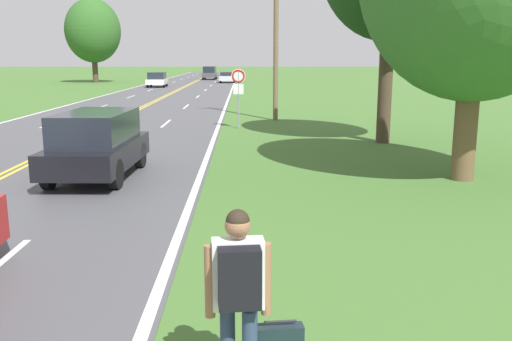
{
  "coord_description": "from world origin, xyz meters",
  "views": [
    {
      "loc": [
        6.25,
        0.32,
        2.99
      ],
      "look_at": [
        6.46,
        9.61,
        1.06
      ],
      "focal_mm": 38.0,
      "sensor_mm": 36.0,
      "label": 1
    }
  ],
  "objects_px": {
    "car_dark_grey_suv_receding": "(210,73)",
    "tree_mid_treeline": "(93,31)",
    "traffic_sign": "(238,84)",
    "car_black_van_approaching": "(97,143)",
    "hitchhiker_person": "(239,285)",
    "car_white_hatchback_mid_near": "(157,79)",
    "car_silver_hatchback_mid_far": "(227,77)"
  },
  "relations": [
    {
      "from": "tree_mid_treeline",
      "to": "car_black_van_approaching",
      "type": "xyz_separation_m",
      "value": [
        14.85,
        -55.69,
        -5.41
      ]
    },
    {
      "from": "traffic_sign",
      "to": "car_silver_hatchback_mid_far",
      "type": "distance_m",
      "value": 44.95
    },
    {
      "from": "hitchhiker_person",
      "to": "car_dark_grey_suv_receding",
      "type": "bearing_deg",
      "value": -1.04
    },
    {
      "from": "hitchhiker_person",
      "to": "car_dark_grey_suv_receding",
      "type": "distance_m",
      "value": 74.36
    },
    {
      "from": "car_black_van_approaching",
      "to": "car_silver_hatchback_mid_far",
      "type": "bearing_deg",
      "value": -179.76
    },
    {
      "from": "car_black_van_approaching",
      "to": "car_white_hatchback_mid_near",
      "type": "height_order",
      "value": "car_black_van_approaching"
    },
    {
      "from": "car_dark_grey_suv_receding",
      "to": "car_silver_hatchback_mid_far",
      "type": "bearing_deg",
      "value": 16.87
    },
    {
      "from": "traffic_sign",
      "to": "car_black_van_approaching",
      "type": "distance_m",
      "value": 10.42
    },
    {
      "from": "traffic_sign",
      "to": "car_black_van_approaching",
      "type": "relative_size",
      "value": 0.61
    },
    {
      "from": "car_silver_hatchback_mid_far",
      "to": "car_dark_grey_suv_receding",
      "type": "distance_m",
      "value": 10.73
    },
    {
      "from": "car_white_hatchback_mid_near",
      "to": "car_silver_hatchback_mid_far",
      "type": "height_order",
      "value": "car_white_hatchback_mid_near"
    },
    {
      "from": "traffic_sign",
      "to": "car_dark_grey_suv_receding",
      "type": "relative_size",
      "value": 0.55
    },
    {
      "from": "traffic_sign",
      "to": "car_white_hatchback_mid_near",
      "type": "xyz_separation_m",
      "value": [
        -8.89,
        34.64,
        -1.09
      ]
    },
    {
      "from": "traffic_sign",
      "to": "car_black_van_approaching",
      "type": "height_order",
      "value": "traffic_sign"
    },
    {
      "from": "traffic_sign",
      "to": "car_black_van_approaching",
      "type": "xyz_separation_m",
      "value": [
        -3.49,
        -9.76,
        -1.03
      ]
    },
    {
      "from": "car_black_van_approaching",
      "to": "car_dark_grey_suv_receding",
      "type": "bearing_deg",
      "value": -177.02
    },
    {
      "from": "tree_mid_treeline",
      "to": "car_dark_grey_suv_receding",
      "type": "bearing_deg",
      "value": 34.13
    },
    {
      "from": "hitchhiker_person",
      "to": "traffic_sign",
      "type": "xyz_separation_m",
      "value": [
        -0.16,
        18.96,
        0.86
      ]
    },
    {
      "from": "traffic_sign",
      "to": "car_dark_grey_suv_receding",
      "type": "height_order",
      "value": "traffic_sign"
    },
    {
      "from": "car_white_hatchback_mid_near",
      "to": "car_dark_grey_suv_receding",
      "type": "height_order",
      "value": "car_dark_grey_suv_receding"
    },
    {
      "from": "traffic_sign",
      "to": "car_dark_grey_suv_receding",
      "type": "distance_m",
      "value": 55.45
    },
    {
      "from": "hitchhiker_person",
      "to": "car_dark_grey_suv_receding",
      "type": "height_order",
      "value": "car_dark_grey_suv_receding"
    },
    {
      "from": "tree_mid_treeline",
      "to": "car_silver_hatchback_mid_far",
      "type": "bearing_deg",
      "value": -3.59
    },
    {
      "from": "hitchhiker_person",
      "to": "car_black_van_approaching",
      "type": "xyz_separation_m",
      "value": [
        -3.65,
        9.2,
        -0.17
      ]
    },
    {
      "from": "car_black_van_approaching",
      "to": "car_white_hatchback_mid_near",
      "type": "relative_size",
      "value": 1.05
    },
    {
      "from": "hitchhiker_person",
      "to": "car_silver_hatchback_mid_far",
      "type": "height_order",
      "value": "hitchhiker_person"
    },
    {
      "from": "tree_mid_treeline",
      "to": "traffic_sign",
      "type": "bearing_deg",
      "value": -68.24
    },
    {
      "from": "hitchhiker_person",
      "to": "tree_mid_treeline",
      "type": "distance_m",
      "value": 67.68
    },
    {
      "from": "tree_mid_treeline",
      "to": "car_dark_grey_suv_receding",
      "type": "height_order",
      "value": "tree_mid_treeline"
    },
    {
      "from": "traffic_sign",
      "to": "car_white_hatchback_mid_near",
      "type": "relative_size",
      "value": 0.64
    },
    {
      "from": "traffic_sign",
      "to": "car_silver_hatchback_mid_far",
      "type": "relative_size",
      "value": 0.65
    },
    {
      "from": "car_dark_grey_suv_receding",
      "to": "tree_mid_treeline",
      "type": "bearing_deg",
      "value": -54.09
    }
  ]
}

